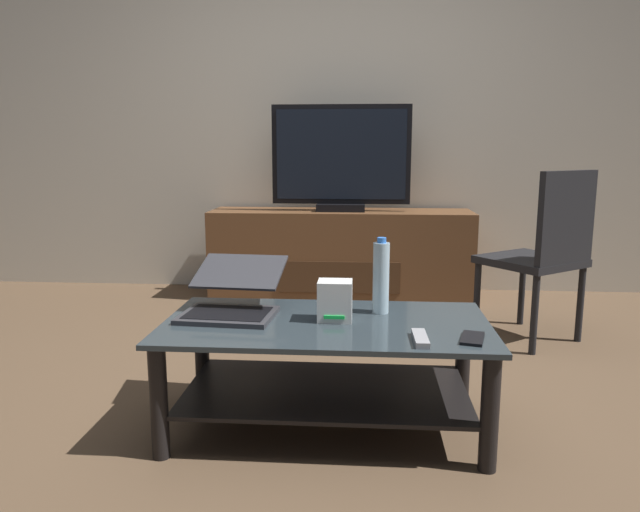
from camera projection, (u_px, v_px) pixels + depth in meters
ground_plane at (305, 401)px, 2.44m from camera, size 7.68×7.68×0.00m
back_wall at (334, 96)px, 4.26m from camera, size 6.40×0.12×2.80m
coffee_table at (326, 355)px, 2.16m from camera, size 1.18×0.62×0.41m
media_cabinet at (341, 254)px, 4.14m from camera, size 1.80×0.45×0.61m
television at (341, 160)px, 4.00m from camera, size 0.94×0.20×0.71m
dining_chair at (545, 249)px, 3.09m from camera, size 0.62×0.62×0.92m
laptop at (233, 297)px, 2.25m from camera, size 0.37×0.45×0.19m
router_box at (335, 301)px, 2.14m from camera, size 0.12×0.11×0.15m
water_bottle_near at (381, 277)px, 2.23m from camera, size 0.06×0.06×0.29m
cell_phone at (472, 338)px, 1.93m from camera, size 0.10×0.15×0.01m
tv_remote at (420, 338)px, 1.92m from camera, size 0.05×0.16×0.02m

